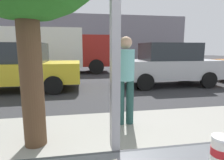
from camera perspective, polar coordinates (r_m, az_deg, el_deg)
ground_plane at (r=9.13m, az=-8.45°, el=-0.34°), size 60.00×60.00×0.00m
sidewalk_strip at (r=2.99m, az=-4.97°, el=-20.21°), size 16.00×2.80×0.13m
window_wall at (r=1.12m, az=0.96°, el=22.49°), size 2.78×0.20×2.90m
building_facade_far at (r=24.88m, az=-9.62°, el=12.48°), size 28.00×1.20×5.77m
soda_cup_right at (r=1.19m, az=30.02°, el=-18.08°), size 0.10×0.10×0.32m
parked_car_yellow at (r=7.82m, az=-27.55°, el=3.57°), size 4.70×2.07×1.75m
parked_car_silver at (r=8.32m, az=16.56°, el=4.59°), size 4.19×1.97×1.77m
box_truck at (r=12.48m, az=-17.44°, el=8.99°), size 6.92×2.44×2.73m
pedestrian at (r=3.47m, az=4.12°, el=1.46°), size 0.32×0.32×1.63m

